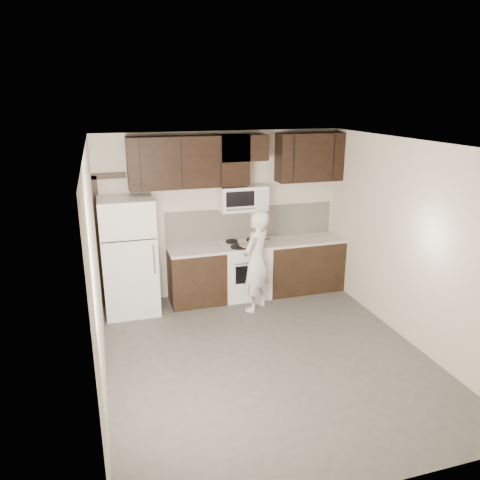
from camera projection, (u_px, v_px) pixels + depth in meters
name	position (u px, v px, depth m)	size (l,w,h in m)	color
floor	(267.00, 357.00, 6.03)	(4.50, 4.50, 0.00)	#4E4B49
back_wall	(222.00, 215.00, 7.69)	(4.00, 4.00, 0.00)	beige
ceiling	(271.00, 144.00, 5.24)	(4.50, 4.50, 0.00)	white
counter_run	(262.00, 268.00, 7.84)	(2.95, 0.64, 0.91)	black
stove	(245.00, 270.00, 7.75)	(0.76, 0.66, 0.94)	white
backsplash	(251.00, 223.00, 7.87)	(2.90, 0.02, 0.54)	silver
upper_cabinets	(237.00, 159.00, 7.32)	(3.48, 0.35, 0.78)	black
microwave	(243.00, 198.00, 7.51)	(0.76, 0.42, 0.40)	white
refrigerator	(129.00, 256.00, 7.07)	(0.80, 0.76, 1.80)	white
door_trim	(102.00, 230.00, 7.16)	(0.50, 0.08, 2.12)	black
saucepan	(258.00, 242.00, 7.52)	(0.31, 0.18, 0.17)	silver
baking_tray	(247.00, 246.00, 7.48)	(0.40, 0.30, 0.02)	black
pizza	(247.00, 245.00, 7.48)	(0.27, 0.27, 0.02)	beige
person	(256.00, 261.00, 7.16)	(0.58, 0.38, 1.60)	white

